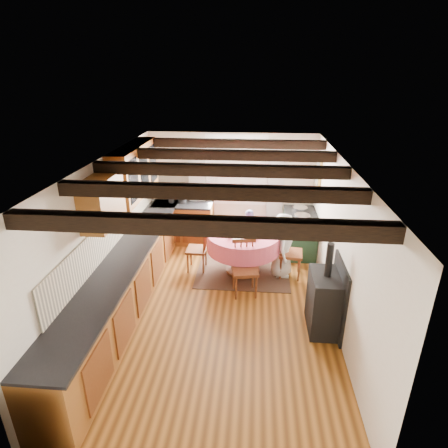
# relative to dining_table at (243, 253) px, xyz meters

# --- Properties ---
(floor) EXTENTS (3.60, 5.50, 0.00)m
(floor) POSITION_rel_dining_table_xyz_m (-0.33, -1.17, -0.41)
(floor) COLOR #9E5E20
(floor) RESTS_ON ground
(ceiling) EXTENTS (3.60, 5.50, 0.00)m
(ceiling) POSITION_rel_dining_table_xyz_m (-0.33, -1.17, 1.99)
(ceiling) COLOR white
(ceiling) RESTS_ON ground
(wall_back) EXTENTS (3.60, 0.00, 2.40)m
(wall_back) POSITION_rel_dining_table_xyz_m (-0.33, 1.58, 0.79)
(wall_back) COLOR silver
(wall_back) RESTS_ON ground
(wall_front) EXTENTS (3.60, 0.00, 2.40)m
(wall_front) POSITION_rel_dining_table_xyz_m (-0.33, -3.92, 0.79)
(wall_front) COLOR silver
(wall_front) RESTS_ON ground
(wall_left) EXTENTS (0.00, 5.50, 2.40)m
(wall_left) POSITION_rel_dining_table_xyz_m (-2.13, -1.17, 0.79)
(wall_left) COLOR silver
(wall_left) RESTS_ON ground
(wall_right) EXTENTS (0.00, 5.50, 2.40)m
(wall_right) POSITION_rel_dining_table_xyz_m (1.47, -1.17, 0.79)
(wall_right) COLOR silver
(wall_right) RESTS_ON ground
(beam_a) EXTENTS (3.60, 0.16, 0.16)m
(beam_a) POSITION_rel_dining_table_xyz_m (-0.33, -3.17, 1.90)
(beam_a) COLOR black
(beam_a) RESTS_ON ceiling
(beam_b) EXTENTS (3.60, 0.16, 0.16)m
(beam_b) POSITION_rel_dining_table_xyz_m (-0.33, -2.17, 1.90)
(beam_b) COLOR black
(beam_b) RESTS_ON ceiling
(beam_c) EXTENTS (3.60, 0.16, 0.16)m
(beam_c) POSITION_rel_dining_table_xyz_m (-0.33, -1.17, 1.90)
(beam_c) COLOR black
(beam_c) RESTS_ON ceiling
(beam_d) EXTENTS (3.60, 0.16, 0.16)m
(beam_d) POSITION_rel_dining_table_xyz_m (-0.33, -0.17, 1.90)
(beam_d) COLOR black
(beam_d) RESTS_ON ceiling
(beam_e) EXTENTS (3.60, 0.16, 0.16)m
(beam_e) POSITION_rel_dining_table_xyz_m (-0.33, 0.83, 1.90)
(beam_e) COLOR black
(beam_e) RESTS_ON ceiling
(splash_left) EXTENTS (0.02, 4.50, 0.55)m
(splash_left) POSITION_rel_dining_table_xyz_m (-2.11, -0.87, 0.79)
(splash_left) COLOR beige
(splash_left) RESTS_ON wall_left
(splash_back) EXTENTS (1.40, 0.02, 0.55)m
(splash_back) POSITION_rel_dining_table_xyz_m (-1.33, 1.56, 0.79)
(splash_back) COLOR beige
(splash_back) RESTS_ON wall_back
(base_cabinet_left) EXTENTS (0.60, 5.30, 0.88)m
(base_cabinet_left) POSITION_rel_dining_table_xyz_m (-1.83, -1.17, 0.03)
(base_cabinet_left) COLOR brown
(base_cabinet_left) RESTS_ON floor
(base_cabinet_back) EXTENTS (1.30, 0.60, 0.88)m
(base_cabinet_back) POSITION_rel_dining_table_xyz_m (-1.38, 1.28, 0.03)
(base_cabinet_back) COLOR brown
(base_cabinet_back) RESTS_ON floor
(worktop_left) EXTENTS (0.64, 5.30, 0.04)m
(worktop_left) POSITION_rel_dining_table_xyz_m (-1.81, -1.17, 0.49)
(worktop_left) COLOR black
(worktop_left) RESTS_ON base_cabinet_left
(worktop_back) EXTENTS (1.30, 0.64, 0.04)m
(worktop_back) POSITION_rel_dining_table_xyz_m (-1.38, 1.26, 0.49)
(worktop_back) COLOR black
(worktop_back) RESTS_ON base_cabinet_back
(wall_cabinet_glass) EXTENTS (0.34, 1.80, 0.90)m
(wall_cabinet_glass) POSITION_rel_dining_table_xyz_m (-1.96, 0.03, 1.54)
(wall_cabinet_glass) COLOR brown
(wall_cabinet_glass) RESTS_ON wall_left
(wall_cabinet_solid) EXTENTS (0.34, 0.90, 0.70)m
(wall_cabinet_solid) POSITION_rel_dining_table_xyz_m (-1.96, -1.47, 1.49)
(wall_cabinet_solid) COLOR brown
(wall_cabinet_solid) RESTS_ON wall_left
(window_frame) EXTENTS (1.34, 0.03, 1.54)m
(window_frame) POSITION_rel_dining_table_xyz_m (-0.23, 1.56, 1.19)
(window_frame) COLOR white
(window_frame) RESTS_ON wall_back
(window_pane) EXTENTS (1.20, 0.01, 1.40)m
(window_pane) POSITION_rel_dining_table_xyz_m (-0.23, 1.57, 1.19)
(window_pane) COLOR white
(window_pane) RESTS_ON wall_back
(curtain_left) EXTENTS (0.35, 0.10, 2.10)m
(curtain_left) POSITION_rel_dining_table_xyz_m (-1.08, 1.48, 0.69)
(curtain_left) COLOR #B2B2B2
(curtain_left) RESTS_ON wall_back
(curtain_right) EXTENTS (0.35, 0.10, 2.10)m
(curtain_right) POSITION_rel_dining_table_xyz_m (0.62, 1.48, 0.69)
(curtain_right) COLOR #B2B2B2
(curtain_right) RESTS_ON wall_back
(curtain_rod) EXTENTS (2.00, 0.03, 0.03)m
(curtain_rod) POSITION_rel_dining_table_xyz_m (-0.23, 1.48, 1.79)
(curtain_rod) COLOR black
(curtain_rod) RESTS_ON wall_back
(wall_picture) EXTENTS (0.04, 0.50, 0.60)m
(wall_picture) POSITION_rel_dining_table_xyz_m (1.44, 1.13, 1.29)
(wall_picture) COLOR gold
(wall_picture) RESTS_ON wall_right
(wall_plate) EXTENTS (0.30, 0.02, 0.30)m
(wall_plate) POSITION_rel_dining_table_xyz_m (0.72, 1.55, 1.29)
(wall_plate) COLOR silver
(wall_plate) RESTS_ON wall_back
(rug) EXTENTS (1.75, 1.36, 0.01)m
(rug) POSITION_rel_dining_table_xyz_m (-0.00, 0.00, -0.40)
(rug) COLOR #40251F
(rug) RESTS_ON floor
(dining_table) EXTENTS (1.36, 1.36, 0.82)m
(dining_table) POSITION_rel_dining_table_xyz_m (0.00, 0.00, 0.00)
(dining_table) COLOR #D04D64
(dining_table) RESTS_ON floor
(chair_near) EXTENTS (0.50, 0.51, 0.98)m
(chair_near) POSITION_rel_dining_table_xyz_m (0.06, -0.74, 0.08)
(chair_near) COLOR brown
(chair_near) RESTS_ON floor
(chair_left) EXTENTS (0.42, 0.40, 0.92)m
(chair_left) POSITION_rel_dining_table_xyz_m (-0.89, 0.04, 0.05)
(chair_left) COLOR brown
(chair_left) RESTS_ON floor
(chair_right) EXTENTS (0.50, 0.48, 1.02)m
(chair_right) POSITION_rel_dining_table_xyz_m (0.88, -0.05, 0.10)
(chair_right) COLOR brown
(chair_right) RESTS_ON floor
(aga_range) EXTENTS (0.64, 1.00, 0.92)m
(aga_range) POSITION_rel_dining_table_xyz_m (1.14, 0.93, 0.05)
(aga_range) COLOR #1A3725
(aga_range) RESTS_ON floor
(cast_iron_stove) EXTENTS (0.42, 0.71, 1.41)m
(cast_iron_stove) POSITION_rel_dining_table_xyz_m (1.25, -1.56, 0.30)
(cast_iron_stove) COLOR black
(cast_iron_stove) RESTS_ON floor
(child_far) EXTENTS (0.37, 0.25, 1.01)m
(child_far) POSITION_rel_dining_table_xyz_m (0.08, 0.74, 0.10)
(child_far) COLOR #373A60
(child_far) RESTS_ON floor
(child_right) EXTENTS (0.45, 0.64, 1.23)m
(child_right) POSITION_rel_dining_table_xyz_m (0.72, -0.03, 0.21)
(child_right) COLOR silver
(child_right) RESTS_ON floor
(bowl_a) EXTENTS (0.26, 0.26, 0.05)m
(bowl_a) POSITION_rel_dining_table_xyz_m (0.17, -0.20, 0.44)
(bowl_a) COLOR silver
(bowl_a) RESTS_ON dining_table
(bowl_b) EXTENTS (0.26, 0.26, 0.06)m
(bowl_b) POSITION_rel_dining_table_xyz_m (0.10, -0.22, 0.44)
(bowl_b) COLOR silver
(bowl_b) RESTS_ON dining_table
(cup) EXTENTS (0.13, 0.13, 0.10)m
(cup) POSITION_rel_dining_table_xyz_m (-0.24, -0.16, 0.46)
(cup) COLOR silver
(cup) RESTS_ON dining_table
(canister_tall) EXTENTS (0.13, 0.13, 0.22)m
(canister_tall) POSITION_rel_dining_table_xyz_m (-1.63, 1.28, 0.62)
(canister_tall) COLOR #262628
(canister_tall) RESTS_ON worktop_back
(canister_wide) EXTENTS (0.20, 0.20, 0.22)m
(canister_wide) POSITION_rel_dining_table_xyz_m (-1.39, 1.31, 0.62)
(canister_wide) COLOR #262628
(canister_wide) RESTS_ON worktop_back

